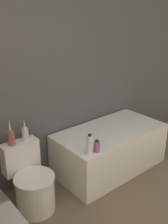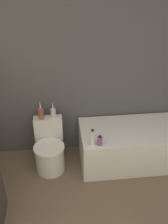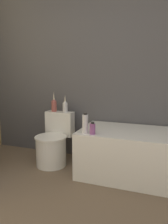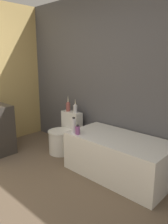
# 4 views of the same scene
# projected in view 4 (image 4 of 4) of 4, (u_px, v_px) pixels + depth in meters

# --- Properties ---
(wall_back_tiled) EXTENTS (6.40, 0.06, 2.60)m
(wall_back_tiled) POSITION_uv_depth(u_px,v_px,m) (95.00, 77.00, 3.62)
(wall_back_tiled) COLOR #4C4C51
(wall_back_tiled) RESTS_ON ground_plane
(bathtub) EXTENTS (1.43, 0.75, 0.56)m
(bathtub) POSITION_uv_depth(u_px,v_px,m) (118.00, 156.00, 3.03)
(bathtub) COLOR white
(bathtub) RESTS_ON ground
(toilet) EXTENTS (0.42, 0.57, 0.68)m
(toilet) POSITION_uv_depth(u_px,v_px,m) (63.00, 136.00, 3.80)
(toilet) COLOR white
(toilet) RESTS_ON ground
(vase_gold) EXTENTS (0.07, 0.07, 0.28)m
(vase_gold) POSITION_uv_depth(u_px,v_px,m) (68.00, 106.00, 3.88)
(vase_gold) COLOR #994C47
(vase_gold) RESTS_ON toilet
(vase_silver) EXTENTS (0.07, 0.07, 0.24)m
(vase_silver) POSITION_uv_depth(u_px,v_px,m) (75.00, 108.00, 3.78)
(vase_silver) COLOR silver
(vase_silver) RESTS_ON toilet
(shampoo_bottle_tall) EXTENTS (0.07, 0.07, 0.23)m
(shampoo_bottle_tall) POSITION_uv_depth(u_px,v_px,m) (74.00, 125.00, 3.14)
(shampoo_bottle_tall) COLOR silver
(shampoo_bottle_tall) RESTS_ON bathtub
(shampoo_bottle_short) EXTENTS (0.06, 0.06, 0.14)m
(shampoo_bottle_short) POSITION_uv_depth(u_px,v_px,m) (78.00, 130.00, 3.08)
(shampoo_bottle_short) COLOR #8C4C8C
(shampoo_bottle_short) RESTS_ON bathtub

